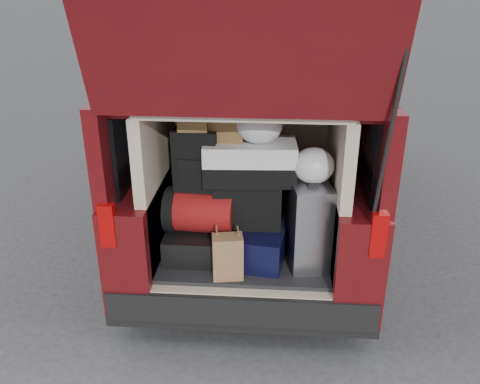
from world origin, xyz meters
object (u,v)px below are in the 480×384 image
object	(u,v)px
backpack	(196,160)
black_soft_case	(248,201)
black_hardshell	(192,240)
red_duffel	(200,210)
kraft_bag	(228,257)
twotone_duffel	(250,161)
navy_hardshell	(254,240)
silver_roller	(308,223)

from	to	relation	value
backpack	black_soft_case	bearing A→B (deg)	7.68
black_hardshell	red_duffel	size ratio (longest dim) A/B	1.02
backpack	black_hardshell	bearing A→B (deg)	-152.57
kraft_bag	twotone_duffel	size ratio (longest dim) A/B	0.50
twotone_duffel	kraft_bag	bearing A→B (deg)	-113.70
twotone_duffel	navy_hardshell	bearing A→B (deg)	-43.33
black_hardshell	backpack	bearing A→B (deg)	23.05
black_hardshell	silver_roller	distance (m)	0.89
silver_roller	twotone_duffel	bearing A→B (deg)	158.71
kraft_bag	red_duffel	bearing A→B (deg)	117.49
silver_roller	kraft_bag	xyz separation A→B (m)	(-0.56, -0.25, -0.16)
navy_hardshell	red_duffel	distance (m)	0.46
silver_roller	black_soft_case	size ratio (longest dim) A/B	1.31
silver_roller	black_hardshell	bearing A→B (deg)	166.96
navy_hardshell	silver_roller	xyz separation A→B (m)	(0.39, -0.06, 0.19)
twotone_duffel	black_soft_case	bearing A→B (deg)	128.20
red_duffel	backpack	bearing A→B (deg)	127.01
navy_hardshell	kraft_bag	world-z (taller)	kraft_bag
silver_roller	red_duffel	size ratio (longest dim) A/B	1.28
silver_roller	twotone_duffel	world-z (taller)	twotone_duffel
twotone_duffel	black_hardshell	bearing A→B (deg)	-178.98
kraft_bag	black_hardshell	bearing A→B (deg)	124.49
silver_roller	kraft_bag	bearing A→B (deg)	-164.64
kraft_bag	backpack	bearing A→B (deg)	117.08
black_hardshell	silver_roller	world-z (taller)	silver_roller
red_duffel	twotone_duffel	distance (m)	0.52
red_duffel	black_soft_case	xyz separation A→B (m)	(0.35, 0.05, 0.06)
navy_hardshell	red_duffel	xyz separation A→B (m)	(-0.40, -0.01, 0.24)
red_duffel	twotone_duffel	size ratio (longest dim) A/B	0.77
black_hardshell	black_soft_case	distance (m)	0.53
black_hardshell	navy_hardshell	xyz separation A→B (m)	(0.47, -0.00, 0.02)
silver_roller	red_duffel	bearing A→B (deg)	167.33
black_soft_case	backpack	size ratio (longest dim) A/B	1.08
kraft_bag	black_soft_case	bearing A→B (deg)	62.18
black_hardshell	twotone_duffel	world-z (taller)	twotone_duffel
silver_roller	kraft_bag	distance (m)	0.63
navy_hardshell	red_duffel	size ratio (longest dim) A/B	1.16
black_hardshell	red_duffel	bearing A→B (deg)	-7.98
kraft_bag	red_duffel	distance (m)	0.43
navy_hardshell	black_hardshell	bearing A→B (deg)	-171.48
black_hardshell	black_soft_case	world-z (taller)	black_soft_case
twotone_duffel	red_duffel	bearing A→B (deg)	-176.45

